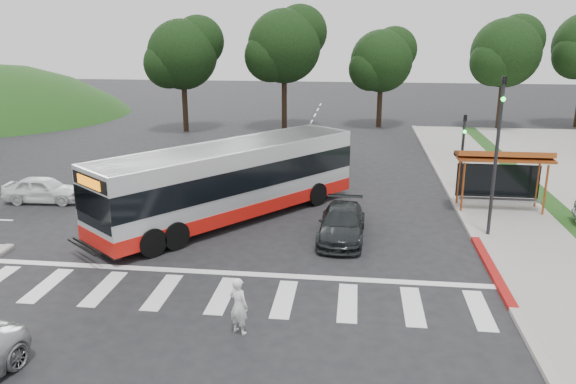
# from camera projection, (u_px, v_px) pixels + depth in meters

# --- Properties ---
(ground) EXTENTS (140.00, 140.00, 0.00)m
(ground) POSITION_uv_depth(u_px,v_px,m) (251.00, 239.00, 22.76)
(ground) COLOR black
(ground) RESTS_ON ground
(sidewalk_east) EXTENTS (4.00, 40.00, 0.12)m
(sidewalk_east) POSITION_uv_depth(u_px,v_px,m) (488.00, 192.00, 29.08)
(sidewalk_east) COLOR gray
(sidewalk_east) RESTS_ON ground
(curb_east) EXTENTS (0.30, 40.00, 0.15)m
(curb_east) POSITION_uv_depth(u_px,v_px,m) (449.00, 191.00, 29.31)
(curb_east) COLOR #9E9991
(curb_east) RESTS_ON ground
(curb_east_red) EXTENTS (0.32, 6.00, 0.15)m
(curb_east_red) POSITION_uv_depth(u_px,v_px,m) (492.00, 269.00, 19.79)
(curb_east_red) COLOR maroon
(curb_east_red) RESTS_ON ground
(crosswalk_ladder) EXTENTS (18.00, 2.60, 0.01)m
(crosswalk_ladder) POSITION_uv_depth(u_px,v_px,m) (223.00, 295.00, 18.00)
(crosswalk_ladder) COLOR silver
(crosswalk_ladder) RESTS_ON ground
(bus_shelter) EXTENTS (4.20, 1.60, 2.86)m
(bus_shelter) POSITION_uv_depth(u_px,v_px,m) (503.00, 162.00, 25.70)
(bus_shelter) COLOR #964319
(bus_shelter) RESTS_ON sidewalk_east
(traffic_signal_ne_tall) EXTENTS (0.18, 0.37, 6.50)m
(traffic_signal_ne_tall) POSITION_uv_depth(u_px,v_px,m) (497.00, 144.00, 21.97)
(traffic_signal_ne_tall) COLOR black
(traffic_signal_ne_tall) RESTS_ON ground
(traffic_signal_ne_short) EXTENTS (0.18, 0.37, 4.00)m
(traffic_signal_ne_short) POSITION_uv_depth(u_px,v_px,m) (463.00, 144.00, 29.03)
(traffic_signal_ne_short) COLOR black
(traffic_signal_ne_short) RESTS_ON ground
(tree_ne_a) EXTENTS (6.16, 5.74, 9.30)m
(tree_ne_a) POSITION_uv_depth(u_px,v_px,m) (507.00, 52.00, 45.82)
(tree_ne_a) COLOR black
(tree_ne_a) RESTS_ON parking_lot
(tree_north_a) EXTENTS (6.60, 6.15, 10.17)m
(tree_north_a) POSITION_uv_depth(u_px,v_px,m) (285.00, 45.00, 45.87)
(tree_north_a) COLOR black
(tree_north_a) RESTS_ON ground
(tree_north_b) EXTENTS (5.72, 5.33, 8.43)m
(tree_north_b) POSITION_uv_depth(u_px,v_px,m) (382.00, 60.00, 47.19)
(tree_north_b) COLOR black
(tree_north_b) RESTS_ON ground
(tree_north_c) EXTENTS (6.16, 5.74, 9.30)m
(tree_north_c) POSITION_uv_depth(u_px,v_px,m) (183.00, 53.00, 45.08)
(tree_north_c) COLOR black
(tree_north_c) RESTS_ON ground
(transit_bus) EXTENTS (10.26, 11.88, 3.35)m
(transit_bus) POSITION_uv_depth(u_px,v_px,m) (231.00, 183.00, 24.82)
(transit_bus) COLOR silver
(transit_bus) RESTS_ON ground
(pedestrian) EXTENTS (0.72, 0.64, 1.66)m
(pedestrian) POSITION_uv_depth(u_px,v_px,m) (239.00, 306.00, 15.59)
(pedestrian) COLOR white
(pedestrian) RESTS_ON ground
(dark_sedan) EXTENTS (1.96, 4.48, 1.28)m
(dark_sedan) POSITION_uv_depth(u_px,v_px,m) (342.00, 224.00, 22.71)
(dark_sedan) COLOR #212526
(dark_sedan) RESTS_ON ground
(west_car_white) EXTENTS (3.86, 1.72, 1.29)m
(west_car_white) POSITION_uv_depth(u_px,v_px,m) (44.00, 189.00, 27.50)
(west_car_white) COLOR silver
(west_car_white) RESTS_ON ground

